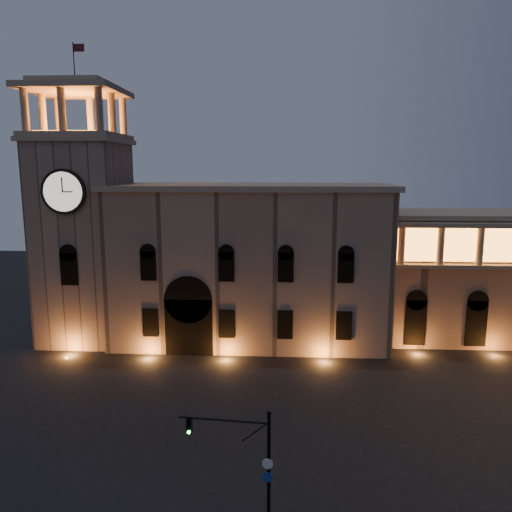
% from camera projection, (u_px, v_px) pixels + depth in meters
% --- Properties ---
extents(ground, '(160.00, 160.00, 0.00)m').
position_uv_depth(ground, '(258.00, 439.00, 36.18)').
color(ground, black).
rests_on(ground, ground).
extents(government_building, '(30.80, 12.80, 17.60)m').
position_uv_depth(government_building, '(249.00, 263.00, 56.32)').
color(government_building, '#8E715D').
rests_on(government_building, ground).
extents(clock_tower, '(9.80, 9.80, 32.40)m').
position_uv_depth(clock_tower, '(84.00, 230.00, 55.67)').
color(clock_tower, '#8E715D').
rests_on(clock_tower, ground).
extents(traffic_light, '(5.10, 0.82, 7.02)m').
position_uv_depth(traffic_light, '(253.00, 468.00, 26.44)').
color(traffic_light, black).
rests_on(traffic_light, ground).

